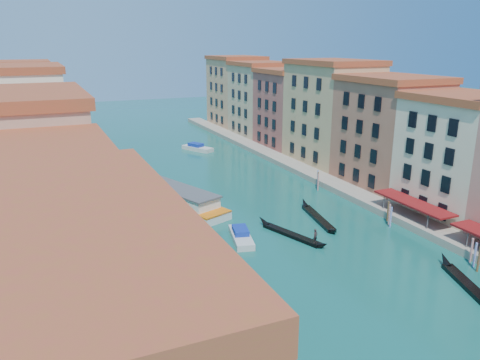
% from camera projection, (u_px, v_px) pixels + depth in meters
% --- Properties ---
extents(left_bank_palazzos, '(12.80, 128.40, 21.00)m').
position_uv_depth(left_bank_palazzos, '(25.00, 148.00, 66.35)').
color(left_bank_palazzos, beige).
rests_on(left_bank_palazzos, ground).
extents(right_bank_palazzos, '(12.80, 128.40, 21.00)m').
position_uv_depth(right_bank_palazzos, '(349.00, 122.00, 88.09)').
color(right_bank_palazzos, '#9D523D').
rests_on(right_bank_palazzos, ground).
extents(quay, '(4.00, 140.00, 1.00)m').
position_uv_depth(quay, '(310.00, 174.00, 87.64)').
color(quay, gray).
rests_on(quay, ground).
extents(mooring_poles_right, '(1.44, 54.24, 3.20)m').
position_uv_depth(mooring_poles_right, '(455.00, 246.00, 54.47)').
color(mooring_poles_right, brown).
rests_on(mooring_poles_right, ground).
extents(vaporetto_far, '(11.83, 20.97, 3.07)m').
position_uv_depth(vaporetto_far, '(174.00, 197.00, 71.53)').
color(vaporetto_far, silver).
rests_on(vaporetto_far, ground).
extents(gondola_fore, '(4.76, 11.87, 2.44)m').
position_uv_depth(gondola_fore, '(291.00, 233.00, 60.44)').
color(gondola_fore, black).
rests_on(gondola_fore, ground).
extents(gondola_right, '(5.53, 12.85, 2.66)m').
position_uv_depth(gondola_right, '(473.00, 287.00, 46.91)').
color(gondola_right, black).
rests_on(gondola_right, ground).
extents(gondola_far, '(3.37, 12.97, 1.85)m').
position_uv_depth(gondola_far, '(317.00, 217.00, 66.36)').
color(gondola_far, black).
rests_on(gondola_far, ground).
extents(motorboat_mid, '(3.80, 7.37, 1.46)m').
position_uv_depth(motorboat_mid, '(241.00, 236.00, 59.36)').
color(motorboat_mid, beige).
rests_on(motorboat_mid, ground).
extents(motorboat_far, '(5.94, 8.18, 1.64)m').
position_uv_depth(motorboat_far, '(197.00, 148.00, 108.72)').
color(motorboat_far, silver).
rests_on(motorboat_far, ground).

